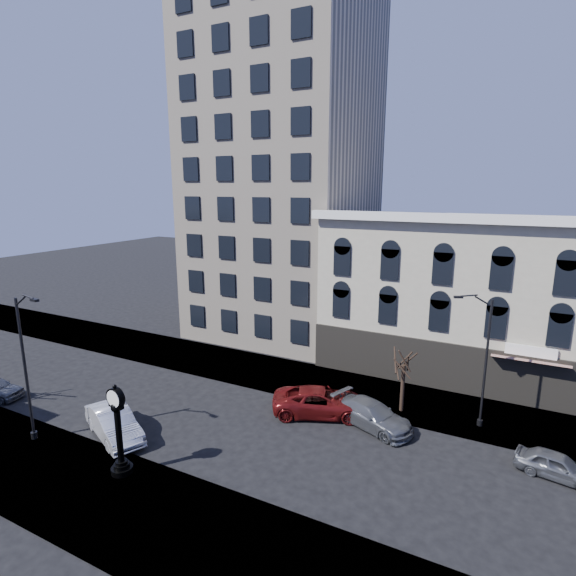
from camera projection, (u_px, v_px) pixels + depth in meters
The scene contains 13 objects.
ground at pixel (229, 426), 27.31m from camera, with size 160.00×160.00×0.00m, color black.
sidewalk_far at pixel (289, 376), 34.25m from camera, with size 160.00×6.00×0.12m, color gray.
sidewalk_near at pixel (128, 506), 20.35m from camera, with size 160.00×6.00×0.12m, color gray.
cream_tower at pixel (283, 131), 42.19m from camera, with size 15.90×15.40×42.50m.
victorian_row at pixel (474, 296), 34.46m from camera, with size 22.60×11.19×12.50m.
street_clock at pixel (119, 433), 22.19m from camera, with size 1.08×1.08×4.77m.
street_lamp_near at pixel (26, 330), 23.94m from camera, with size 2.27×0.48×8.78m.
street_lamp_far at pixel (479, 326), 25.79m from camera, with size 2.02×1.05×8.28m.
bare_tree_far at pixel (404, 355), 28.12m from camera, with size 2.92×2.92×5.01m.
car_near_b at pixel (114, 423), 25.89m from camera, with size 1.82×5.22×1.72m, color silver.
car_far_a at pixel (321, 402), 28.53m from camera, with size 2.81×6.09×1.69m, color maroon.
car_far_b at pixel (372, 415), 27.07m from camera, with size 2.14×5.27×1.53m, color #595B60.
car_far_c at pixel (557, 466), 22.32m from camera, with size 1.53×3.81×1.30m, color #595B60.
Camera 1 is at (14.51, -20.44, 14.18)m, focal length 28.00 mm.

